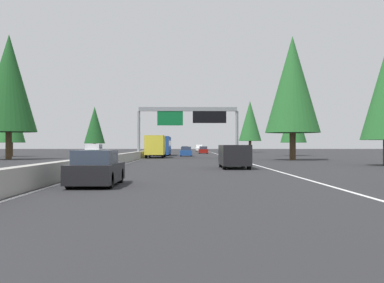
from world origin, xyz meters
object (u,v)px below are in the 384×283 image
(sedan_mid_center, at_px, (185,149))
(conifer_right_distant, at_px, (250,121))
(conifer_left_near, at_px, (9,83))
(sedan_mid_right, at_px, (203,150))
(sedan_far_left, at_px, (96,169))
(conifer_right_far, at_px, (293,120))
(oncoming_near, at_px, (93,151))
(minivan_far_center, at_px, (234,155))
(bus_far_right, at_px, (162,145))
(sedan_distant_b, at_px, (186,152))
(box_truck_mid_left, at_px, (156,146))
(conifer_right_mid, at_px, (293,84))
(conifer_left_far, at_px, (95,125))
(conifer_left_mid, at_px, (11,118))
(sign_gantry_overhead, at_px, (189,118))
(pickup_distant_a, at_px, (199,148))

(sedan_mid_center, relative_size, conifer_right_distant, 0.35)
(conifer_left_near, bearing_deg, sedan_mid_right, -31.70)
(sedan_far_left, height_order, conifer_right_far, conifer_right_far)
(oncoming_near, bearing_deg, minivan_far_center, 30.24)
(sedan_mid_center, xyz_separation_m, oncoming_near, (-62.55, 11.64, 0.23))
(conifer_right_distant, bearing_deg, sedan_mid_right, 148.67)
(oncoming_near, bearing_deg, conifer_right_far, 119.18)
(bus_far_right, height_order, sedan_distant_b, bus_far_right)
(box_truck_mid_left, relative_size, sedan_distant_b, 1.93)
(oncoming_near, bearing_deg, box_truck_mid_left, 110.50)
(conifer_right_mid, bearing_deg, conifer_left_far, 36.85)
(oncoming_near, height_order, conifer_right_mid, conifer_right_mid)
(conifer_right_mid, xyz_separation_m, conifer_left_mid, (17.80, 38.42, -2.81))
(conifer_right_mid, xyz_separation_m, conifer_right_far, (23.54, -5.41, -2.74))
(conifer_left_mid, distance_m, conifer_left_far, 24.02)
(sign_gantry_overhead, bearing_deg, sedan_distant_b, 1.77)
(box_truck_mid_left, relative_size, conifer_left_far, 0.91)
(sign_gantry_overhead, bearing_deg, sedan_mid_right, -4.80)
(sedan_mid_center, relative_size, conifer_left_near, 0.30)
(conifer_left_mid, bearing_deg, oncoming_near, -126.76)
(bus_far_right, bearing_deg, sign_gantry_overhead, -167.09)
(sedan_far_left, height_order, conifer_left_far, conifer_left_far)
(pickup_distant_a, height_order, sedan_distant_b, pickup_distant_a)
(sedan_mid_center, height_order, conifer_right_far, conifer_right_far)
(conifer_right_distant, xyz_separation_m, conifer_left_near, (-59.27, 36.43, 1.39))
(minivan_far_center, relative_size, conifer_left_far, 0.53)
(minivan_far_center, relative_size, conifer_right_distant, 0.40)
(sedan_far_left, relative_size, conifer_left_near, 0.30)
(conifer_left_mid, bearing_deg, sedan_far_left, -156.43)
(pickup_distant_a, relative_size, bus_far_right, 0.49)
(sign_gantry_overhead, height_order, sedan_distant_b, sign_gantry_overhead)
(conifer_right_far, height_order, conifer_left_near, conifer_left_near)
(oncoming_near, xyz_separation_m, conifer_right_distant, (54.59, -27.48, 6.70))
(sign_gantry_overhead, xyz_separation_m, conifer_right_mid, (-5.72, -11.71, 3.45))
(pickup_distant_a, xyz_separation_m, conifer_left_near, (-77.60, 24.50, 8.09))
(bus_far_right, relative_size, sedan_mid_center, 2.61)
(conifer_right_mid, bearing_deg, conifer_left_mid, 65.15)
(sign_gantry_overhead, bearing_deg, conifer_right_distant, -15.13)
(pickup_distant_a, xyz_separation_m, conifer_right_mid, (-79.99, -8.51, 7.67))
(sign_gantry_overhead, distance_m, conifer_right_mid, 13.48)
(conifer_right_far, distance_m, conifer_right_distant, 38.22)
(sedan_far_left, height_order, sedan_mid_right, same)
(conifer_left_mid, bearing_deg, box_truck_mid_left, -109.29)
(sign_gantry_overhead, height_order, sedan_mid_right, sign_gantry_overhead)
(pickup_distant_a, bearing_deg, minivan_far_center, 179.94)
(bus_far_right, xyz_separation_m, conifer_right_distant, (36.99, -19.47, 5.90))
(conifer_right_distant, distance_m, conifer_left_mid, 60.64)
(minivan_far_center, relative_size, conifer_right_mid, 0.35)
(conifer_right_mid, distance_m, conifer_left_mid, 42.43)
(sedan_distant_b, height_order, conifer_right_distant, conifer_right_distant)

